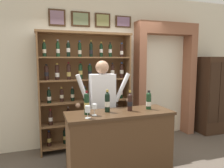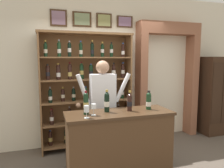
{
  "view_description": "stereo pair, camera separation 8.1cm",
  "coord_description": "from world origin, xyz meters",
  "px_view_note": "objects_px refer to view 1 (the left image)",
  "views": [
    {
      "loc": [
        -1.15,
        -2.73,
        1.75
      ],
      "look_at": [
        -0.13,
        0.3,
        1.37
      ],
      "focal_mm": 33.54,
      "sensor_mm": 36.0,
      "label": 1
    },
    {
      "loc": [
        -1.08,
        -2.76,
        1.75
      ],
      "look_at": [
        -0.13,
        0.3,
        1.37
      ],
      "focal_mm": 33.54,
      "sensor_mm": 36.0,
      "label": 2
    }
  ],
  "objects_px": {
    "side_cabinet": "(212,95)",
    "tasting_bottle_rosso": "(87,103)",
    "tasting_bottle_brunello": "(107,102)",
    "shopkeeper": "(102,100)",
    "wine_glass_left": "(94,107)",
    "wine_glass_center": "(88,110)",
    "wine_shelf": "(85,88)",
    "tasting_bottle_riserva": "(130,102)",
    "tasting_counter": "(120,145)",
    "tasting_bottle_bianco": "(149,100)"
  },
  "relations": [
    {
      "from": "tasting_bottle_bianco",
      "to": "side_cabinet",
      "type": "bearing_deg",
      "value": 25.46
    },
    {
      "from": "wine_glass_left",
      "to": "wine_glass_center",
      "type": "bearing_deg",
      "value": -136.86
    },
    {
      "from": "wine_glass_center",
      "to": "side_cabinet",
      "type": "bearing_deg",
      "value": 21.42
    },
    {
      "from": "tasting_bottle_rosso",
      "to": "wine_glass_center",
      "type": "relative_size",
      "value": 1.98
    },
    {
      "from": "tasting_counter",
      "to": "tasting_bottle_riserva",
      "type": "bearing_deg",
      "value": 6.2
    },
    {
      "from": "wine_shelf",
      "to": "tasting_bottle_rosso",
      "type": "height_order",
      "value": "wine_shelf"
    },
    {
      "from": "tasting_bottle_riserva",
      "to": "tasting_bottle_bianco",
      "type": "distance_m",
      "value": 0.31
    },
    {
      "from": "side_cabinet",
      "to": "tasting_bottle_rosso",
      "type": "distance_m",
      "value": 3.41
    },
    {
      "from": "shopkeeper",
      "to": "wine_glass_center",
      "type": "relative_size",
      "value": 10.59
    },
    {
      "from": "wine_shelf",
      "to": "tasting_bottle_bianco",
      "type": "xyz_separation_m",
      "value": [
        0.72,
        -1.21,
        -0.06
      ]
    },
    {
      "from": "shopkeeper",
      "to": "wine_glass_left",
      "type": "xyz_separation_m",
      "value": [
        -0.3,
        -0.64,
        0.04
      ]
    },
    {
      "from": "wine_shelf",
      "to": "side_cabinet",
      "type": "relative_size",
      "value": 1.25
    },
    {
      "from": "side_cabinet",
      "to": "tasting_bottle_bianco",
      "type": "relative_size",
      "value": 6.32
    },
    {
      "from": "tasting_counter",
      "to": "wine_glass_center",
      "type": "height_order",
      "value": "wine_glass_center"
    },
    {
      "from": "tasting_bottle_riserva",
      "to": "wine_glass_center",
      "type": "distance_m",
      "value": 0.69
    },
    {
      "from": "tasting_bottle_brunello",
      "to": "wine_glass_center",
      "type": "relative_size",
      "value": 1.96
    },
    {
      "from": "wine_shelf",
      "to": "tasting_counter",
      "type": "xyz_separation_m",
      "value": [
        0.24,
        -1.24,
        -0.69
      ]
    },
    {
      "from": "wine_glass_left",
      "to": "shopkeeper",
      "type": "bearing_deg",
      "value": 64.95
    },
    {
      "from": "side_cabinet",
      "to": "shopkeeper",
      "type": "distance_m",
      "value": 2.9
    },
    {
      "from": "wine_shelf",
      "to": "shopkeeper",
      "type": "xyz_separation_m",
      "value": [
        0.15,
        -0.66,
        -0.12
      ]
    },
    {
      "from": "side_cabinet",
      "to": "shopkeeper",
      "type": "xyz_separation_m",
      "value": [
        -2.84,
        -0.53,
        0.17
      ]
    },
    {
      "from": "shopkeeper",
      "to": "wine_glass_left",
      "type": "bearing_deg",
      "value": -115.05
    },
    {
      "from": "side_cabinet",
      "to": "tasting_bottle_rosso",
      "type": "height_order",
      "value": "side_cabinet"
    },
    {
      "from": "shopkeeper",
      "to": "wine_shelf",
      "type": "bearing_deg",
      "value": 102.94
    },
    {
      "from": "side_cabinet",
      "to": "wine_glass_center",
      "type": "distance_m",
      "value": 3.5
    },
    {
      "from": "tasting_counter",
      "to": "tasting_bottle_riserva",
      "type": "xyz_separation_m",
      "value": [
        0.17,
        0.02,
        0.63
      ]
    },
    {
      "from": "tasting_bottle_bianco",
      "to": "wine_glass_center",
      "type": "bearing_deg",
      "value": -168.86
    },
    {
      "from": "wine_shelf",
      "to": "tasting_bottle_riserva",
      "type": "bearing_deg",
      "value": -71.49
    },
    {
      "from": "tasting_bottle_brunello",
      "to": "wine_glass_center",
      "type": "bearing_deg",
      "value": -145.64
    },
    {
      "from": "shopkeeper",
      "to": "tasting_bottle_brunello",
      "type": "bearing_deg",
      "value": -98.48
    },
    {
      "from": "wine_glass_center",
      "to": "tasting_bottle_rosso",
      "type": "bearing_deg",
      "value": 81.66
    },
    {
      "from": "wine_glass_left",
      "to": "wine_glass_center",
      "type": "xyz_separation_m",
      "value": [
        -0.11,
        -0.11,
        -0.0
      ]
    },
    {
      "from": "tasting_bottle_brunello",
      "to": "wine_glass_left",
      "type": "relative_size",
      "value": 2.04
    },
    {
      "from": "side_cabinet",
      "to": "tasting_bottle_brunello",
      "type": "height_order",
      "value": "side_cabinet"
    },
    {
      "from": "tasting_bottle_rosso",
      "to": "wine_shelf",
      "type": "bearing_deg",
      "value": 79.24
    },
    {
      "from": "wine_shelf",
      "to": "tasting_bottle_brunello",
      "type": "bearing_deg",
      "value": -86.34
    },
    {
      "from": "tasting_bottle_bianco",
      "to": "wine_shelf",
      "type": "bearing_deg",
      "value": 120.57
    },
    {
      "from": "tasting_bottle_brunello",
      "to": "wine_glass_left",
      "type": "bearing_deg",
      "value": -150.98
    },
    {
      "from": "wine_shelf",
      "to": "wine_glass_left",
      "type": "bearing_deg",
      "value": -96.42
    },
    {
      "from": "tasting_bottle_rosso",
      "to": "wine_glass_left",
      "type": "relative_size",
      "value": 2.07
    },
    {
      "from": "side_cabinet",
      "to": "wine_glass_center",
      "type": "xyz_separation_m",
      "value": [
        -3.25,
        -1.28,
        0.21
      ]
    },
    {
      "from": "wine_shelf",
      "to": "shopkeeper",
      "type": "height_order",
      "value": "wine_shelf"
    },
    {
      "from": "tasting_bottle_brunello",
      "to": "wine_glass_left",
      "type": "xyz_separation_m",
      "value": [
        -0.22,
        -0.12,
        -0.04
      ]
    },
    {
      "from": "wine_shelf",
      "to": "tasting_bottle_riserva",
      "type": "xyz_separation_m",
      "value": [
        0.41,
        -1.22,
        -0.06
      ]
    },
    {
      "from": "tasting_bottle_riserva",
      "to": "wine_glass_left",
      "type": "distance_m",
      "value": 0.56
    },
    {
      "from": "side_cabinet",
      "to": "tasting_bottle_brunello",
      "type": "bearing_deg",
      "value": -160.26
    },
    {
      "from": "tasting_bottle_bianco",
      "to": "wine_glass_center",
      "type": "relative_size",
      "value": 1.75
    },
    {
      "from": "tasting_bottle_brunello",
      "to": "wine_glass_left",
      "type": "distance_m",
      "value": 0.26
    },
    {
      "from": "wine_shelf",
      "to": "wine_glass_left",
      "type": "xyz_separation_m",
      "value": [
        -0.15,
        -1.3,
        -0.08
      ]
    },
    {
      "from": "wine_shelf",
      "to": "tasting_bottle_riserva",
      "type": "height_order",
      "value": "wine_shelf"
    }
  ]
}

